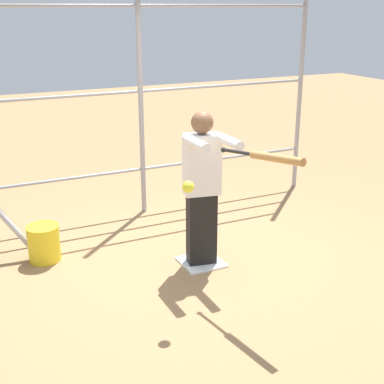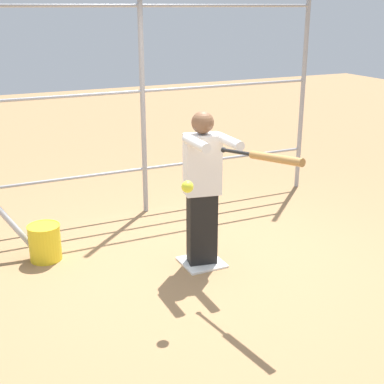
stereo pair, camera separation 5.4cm
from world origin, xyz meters
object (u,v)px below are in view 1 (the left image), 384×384
at_px(batter, 203,185).
at_px(softball_in_flight, 188,187).
at_px(baseball_bat_swinging, 269,157).
at_px(bat_bucket, 40,241).

height_order(batter, softball_in_flight, batter).
xyz_separation_m(baseball_bat_swinging, softball_in_flight, (0.60, -0.22, -0.22)).
relative_size(batter, softball_in_flight, 15.97).
xyz_separation_m(batter, bat_bucket, (1.43, -0.78, -0.62)).
bearing_deg(batter, softball_in_flight, 55.78).
distance_m(baseball_bat_swinging, softball_in_flight, 0.67).
distance_m(softball_in_flight, bat_bucket, 1.99).
bearing_deg(softball_in_flight, batter, -124.22).
height_order(baseball_bat_swinging, bat_bucket, baseball_bat_swinging).
relative_size(batter, bat_bucket, 2.16).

